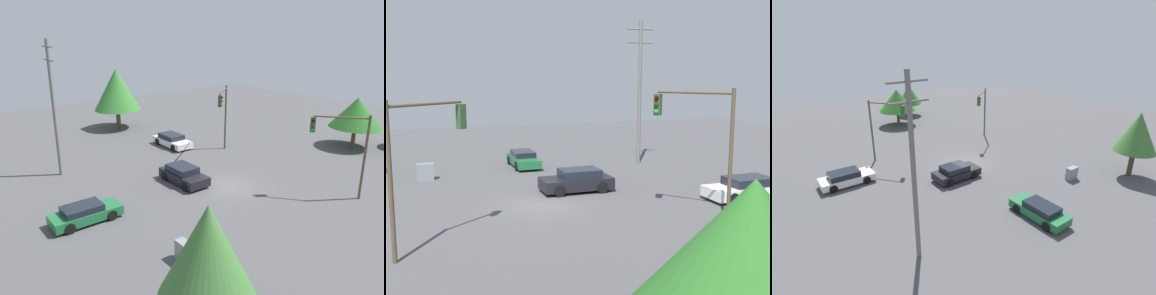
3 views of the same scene
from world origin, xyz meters
TOP-DOWN VIEW (x-y plane):
  - ground_plane at (0.00, 0.00)m, footprint 80.00×80.00m
  - sedan_dark at (2.73, 2.28)m, footprint 4.28×2.07m
  - sedan_green at (1.45, 10.96)m, footprint 1.86×4.42m
  - sedan_white at (11.16, -2.57)m, footprint 4.55×2.06m
  - traffic_signal_main at (-6.24, -4.93)m, footprint 3.17×2.59m
  - traffic_signal_cross at (6.28, -5.16)m, footprint 2.60×3.18m
  - utility_pole_tall at (10.39, 9.35)m, footprint 2.20×0.28m
  - electrical_cabinet at (-5.78, 8.56)m, footprint 1.10×0.55m
  - tree_corner at (-0.48, -17.14)m, footprint 5.20×5.20m

SIDE VIEW (x-z plane):
  - ground_plane at x=0.00m, z-range 0.00..0.00m
  - electrical_cabinet at x=-5.78m, z-range 0.00..1.13m
  - sedan_green at x=1.45m, z-range 0.00..1.19m
  - sedan_white at x=11.16m, z-range -0.01..1.26m
  - sedan_dark at x=2.73m, z-range -0.02..1.35m
  - tree_corner at x=-0.48m, z-range 1.03..6.14m
  - traffic_signal_main at x=-6.24m, z-range 1.14..7.28m
  - traffic_signal_cross at x=6.28m, z-range 1.18..7.61m
  - utility_pole_tall at x=10.39m, z-range 0.30..11.27m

